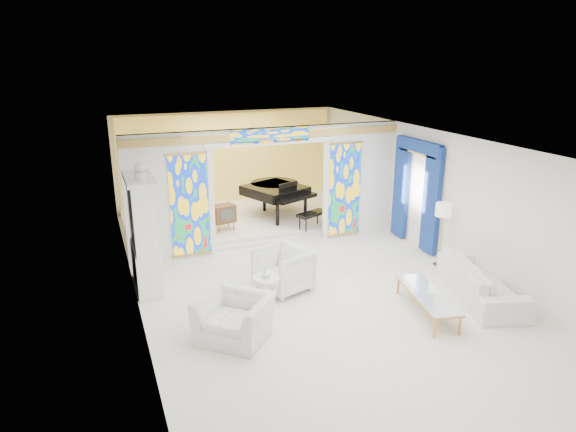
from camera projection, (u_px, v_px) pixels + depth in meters
name	position (u px, v px, depth m)	size (l,w,h in m)	color
floor	(300.00, 274.00, 11.39)	(12.00, 12.00, 0.00)	white
ceiling	(301.00, 140.00, 10.49)	(7.00, 12.00, 0.02)	white
wall_back	(228.00, 159.00, 16.27)	(7.00, 0.02, 3.00)	white
wall_front	(512.00, 358.00, 5.61)	(7.00, 0.02, 3.00)	white
wall_left	(131.00, 229.00, 9.72)	(0.02, 12.00, 3.00)	white
wall_right	(437.00, 194.00, 12.15)	(0.02, 12.00, 3.00)	white
partition_wall	(270.00, 182.00, 12.66)	(7.00, 0.22, 3.00)	white
stained_glass_left	(189.00, 205.00, 11.97)	(0.90, 0.04, 2.40)	gold
stained_glass_right	(345.00, 190.00, 13.38)	(0.90, 0.04, 2.40)	gold
stained_glass_transom	(271.00, 136.00, 12.22)	(2.00, 0.04, 0.34)	gold
alcove_platform	(246.00, 218.00, 15.00)	(6.80, 3.80, 0.18)	white
gold_curtain_back	(229.00, 160.00, 16.16)	(6.70, 0.10, 2.90)	#FFD758
chandelier	(252.00, 134.00, 14.24)	(0.48, 0.48, 0.30)	#BF8A43
blue_drapes	(416.00, 185.00, 12.71)	(0.14, 1.85, 2.65)	navy
china_cabinet	(144.00, 234.00, 10.45)	(0.56, 1.46, 2.72)	white
armchair_left	(234.00, 318.00, 8.74)	(1.18, 1.03, 0.77)	white
armchair_right	(284.00, 270.00, 10.52)	(0.97, 1.00, 0.91)	silver
sofa	(482.00, 280.00, 10.23)	(2.47, 0.97, 0.72)	white
side_table	(267.00, 288.00, 9.78)	(0.59, 0.59, 0.64)	white
vase	(266.00, 272.00, 9.68)	(0.18, 0.18, 0.18)	silver
coffee_table	(427.00, 295.00, 9.58)	(0.91, 1.89, 0.41)	white
floor_lamp	(443.00, 213.00, 11.52)	(0.38, 0.38, 1.49)	#BF8A43
grand_piano	(276.00, 190.00, 14.86)	(2.02, 3.06, 1.09)	black
tv_console	(223.00, 214.00, 13.63)	(0.67, 0.53, 0.68)	brown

